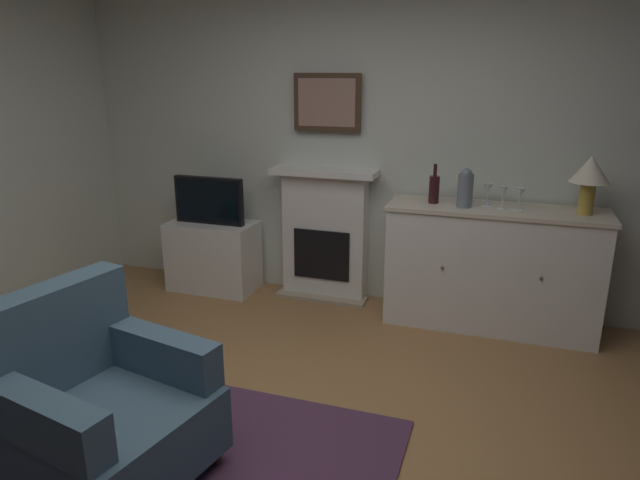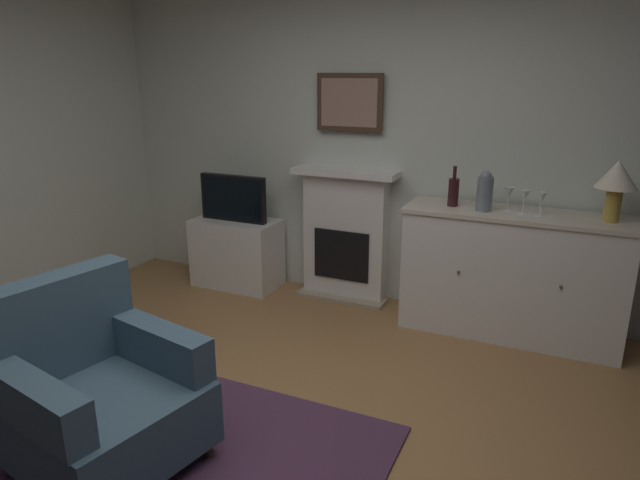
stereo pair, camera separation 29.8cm
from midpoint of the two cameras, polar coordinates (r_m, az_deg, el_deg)
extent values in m
cube|color=#9E7042|center=(3.03, -2.83, -22.37)|extent=(5.32, 4.64, 0.10)
cube|color=silver|center=(4.53, 10.56, 10.36)|extent=(5.32, 0.06, 2.75)
cube|color=#4C2D47|center=(3.09, -17.93, -21.04)|extent=(2.53, 1.82, 0.02)
cube|color=white|center=(4.71, 4.45, 0.31)|extent=(0.70, 0.18, 1.05)
cube|color=tan|center=(4.80, 3.89, -5.85)|extent=(0.77, 0.20, 0.03)
cube|color=black|center=(4.67, 4.00, -1.59)|extent=(0.48, 0.02, 0.42)
cube|color=white|center=(4.56, 4.47, 6.84)|extent=(0.87, 0.27, 0.05)
cube|color=#473323|center=(4.56, 4.95, 13.70)|extent=(0.55, 0.03, 0.45)
cube|color=#9E7A6B|center=(4.55, 4.88, 13.69)|extent=(0.47, 0.01, 0.37)
cube|color=white|center=(4.31, 20.71, -3.53)|extent=(1.51, 0.45, 0.89)
cube|color=beige|center=(4.18, 21.36, 2.40)|extent=(1.54, 0.48, 0.03)
sphere|color=brown|center=(4.09, 15.90, -3.20)|extent=(0.02, 0.02, 0.02)
sphere|color=brown|center=(4.06, 25.18, -4.37)|extent=(0.02, 0.02, 0.02)
cylinder|color=#B79338|center=(4.16, 29.41, 3.09)|extent=(0.10, 0.10, 0.22)
cone|color=#EFE5C6|center=(4.13, 29.81, 5.78)|extent=(0.26, 0.26, 0.18)
cylinder|color=#331419|center=(4.20, 15.38, 4.66)|extent=(0.08, 0.08, 0.20)
cylinder|color=#331419|center=(4.18, 15.53, 6.60)|extent=(0.03, 0.03, 0.09)
cylinder|color=silver|center=(4.21, 20.40, 2.86)|extent=(0.06, 0.06, 0.00)
cylinder|color=silver|center=(4.20, 20.46, 3.48)|extent=(0.01, 0.01, 0.09)
cone|color=silver|center=(4.18, 20.57, 4.55)|extent=(0.07, 0.07, 0.07)
cylinder|color=silver|center=(4.15, 21.83, 2.50)|extent=(0.06, 0.06, 0.00)
cylinder|color=silver|center=(4.14, 21.90, 3.13)|extent=(0.01, 0.01, 0.09)
cone|color=silver|center=(4.12, 22.02, 4.21)|extent=(0.07, 0.07, 0.07)
cylinder|color=silver|center=(4.12, 23.33, 2.23)|extent=(0.06, 0.06, 0.00)
cylinder|color=silver|center=(4.11, 23.40, 2.87)|extent=(0.01, 0.01, 0.09)
cone|color=silver|center=(4.09, 23.53, 3.96)|extent=(0.07, 0.07, 0.07)
cylinder|color=slate|center=(4.12, 18.37, 4.43)|extent=(0.11, 0.11, 0.24)
sphere|color=slate|center=(4.09, 18.53, 6.07)|extent=(0.08, 0.08, 0.08)
cube|color=white|center=(5.04, -6.74, -1.31)|extent=(0.75, 0.42, 0.60)
cube|color=black|center=(4.89, -7.07, 4.21)|extent=(0.62, 0.06, 0.40)
cube|color=black|center=(4.86, -7.27, 4.13)|extent=(0.57, 0.01, 0.35)
cylinder|color=silver|center=(4.35, -25.54, -9.30)|extent=(0.18, 0.18, 0.14)
sphere|color=#2D6B33|center=(4.27, -25.88, -6.88)|extent=(0.30, 0.30, 0.30)
sphere|color=#2D6B33|center=(4.18, -25.79, -6.31)|extent=(0.18, 0.18, 0.18)
cube|color=#3F596B|center=(2.95, -18.07, -17.07)|extent=(0.93, 0.90, 0.32)
cube|color=#3F596B|center=(3.01, -22.58, -7.99)|extent=(0.30, 0.78, 0.50)
cube|color=#3F596B|center=(2.67, -24.28, -14.82)|extent=(0.73, 0.28, 0.22)
cube|color=#3F596B|center=(2.98, -13.56, -10.29)|extent=(0.73, 0.28, 0.22)
cylinder|color=#473323|center=(3.02, -8.38, -20.34)|extent=(0.05, 0.05, 0.10)
cylinder|color=#473323|center=(3.19, -26.48, -19.87)|extent=(0.05, 0.05, 0.10)
cylinder|color=#473323|center=(3.45, -16.85, -15.68)|extent=(0.05, 0.05, 0.10)
camera|label=1|loc=(0.15, -87.14, 0.87)|focal=31.57mm
camera|label=2|loc=(0.15, 92.86, -0.87)|focal=31.57mm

